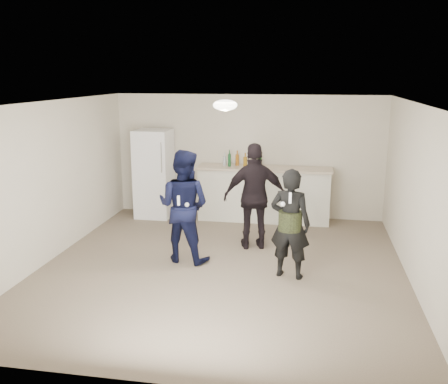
% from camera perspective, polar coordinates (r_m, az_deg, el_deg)
% --- Properties ---
extents(floor, '(6.00, 6.00, 0.00)m').
position_cam_1_polar(floor, '(7.74, -0.26, -8.65)').
color(floor, '#6B5B4C').
rests_on(floor, ground).
extents(ceiling, '(6.00, 6.00, 0.00)m').
position_cam_1_polar(ceiling, '(7.19, -0.28, 10.16)').
color(ceiling, silver).
rests_on(ceiling, wall_back).
extents(wall_back, '(6.00, 0.00, 6.00)m').
position_cam_1_polar(wall_back, '(10.27, 2.74, 4.10)').
color(wall_back, beige).
rests_on(wall_back, floor).
extents(wall_front, '(6.00, 0.00, 6.00)m').
position_cam_1_polar(wall_front, '(4.57, -7.10, -7.95)').
color(wall_front, beige).
rests_on(wall_front, floor).
extents(wall_left, '(0.00, 6.00, 6.00)m').
position_cam_1_polar(wall_left, '(8.30, -19.30, 1.12)').
color(wall_left, beige).
rests_on(wall_left, floor).
extents(wall_right, '(0.00, 6.00, 6.00)m').
position_cam_1_polar(wall_right, '(7.40, 21.19, -0.46)').
color(wall_right, beige).
rests_on(wall_right, floor).
extents(counter, '(2.60, 0.56, 1.05)m').
position_cam_1_polar(counter, '(10.06, 4.57, -0.34)').
color(counter, silver).
rests_on(counter, floor).
extents(counter_top, '(2.68, 0.64, 0.04)m').
position_cam_1_polar(counter_top, '(9.94, 4.62, 2.71)').
color(counter_top, beige).
rests_on(counter_top, counter).
extents(fridge, '(0.70, 0.70, 1.80)m').
position_cam_1_polar(fridge, '(10.36, -7.99, 2.10)').
color(fridge, white).
rests_on(fridge, floor).
extents(fridge_handle, '(0.02, 0.02, 0.60)m').
position_cam_1_polar(fridge_handle, '(9.86, -7.18, 3.92)').
color(fridge_handle, silver).
rests_on(fridge_handle, fridge).
extents(ceiling_dome, '(0.36, 0.36, 0.16)m').
position_cam_1_polar(ceiling_dome, '(7.48, 0.14, 9.91)').
color(ceiling_dome, white).
rests_on(ceiling_dome, ceiling).
extents(shaker, '(0.08, 0.08, 0.17)m').
position_cam_1_polar(shaker, '(9.95, 3.28, 3.36)').
color(shaker, silver).
rests_on(shaker, counter_top).
extents(man, '(0.98, 0.83, 1.78)m').
position_cam_1_polar(man, '(7.81, -4.65, -1.61)').
color(man, '#0F143F').
rests_on(man, floor).
extents(woman, '(0.66, 0.50, 1.61)m').
position_cam_1_polar(woman, '(7.23, 7.56, -3.62)').
color(woman, black).
rests_on(woman, floor).
extents(camo_shorts, '(0.34, 0.34, 0.28)m').
position_cam_1_polar(camo_shorts, '(7.21, 7.57, -3.28)').
color(camo_shorts, '#2F3A1A').
rests_on(camo_shorts, woman).
extents(spectator, '(1.13, 0.68, 1.80)m').
position_cam_1_polar(spectator, '(8.36, 3.58, -0.52)').
color(spectator, black).
rests_on(spectator, floor).
extents(remote_man, '(0.04, 0.04, 0.15)m').
position_cam_1_polar(remote_man, '(7.51, -5.21, -0.96)').
color(remote_man, white).
rests_on(remote_man, man).
extents(nunchuk_man, '(0.07, 0.07, 0.07)m').
position_cam_1_polar(nunchuk_man, '(7.53, -4.25, -1.46)').
color(nunchuk_man, silver).
rests_on(nunchuk_man, man).
extents(remote_woman, '(0.04, 0.04, 0.15)m').
position_cam_1_polar(remote_woman, '(6.87, 7.58, -0.67)').
color(remote_woman, white).
rests_on(remote_woman, woman).
extents(nunchuk_woman, '(0.07, 0.07, 0.07)m').
position_cam_1_polar(nunchuk_woman, '(6.93, 6.74, -1.38)').
color(nunchuk_woman, white).
rests_on(nunchuk_woman, woman).
extents(bottle_cluster, '(0.78, 0.30, 0.26)m').
position_cam_1_polar(bottle_cluster, '(9.99, 1.86, 3.56)').
color(bottle_cluster, '#144821').
rests_on(bottle_cluster, counter_top).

